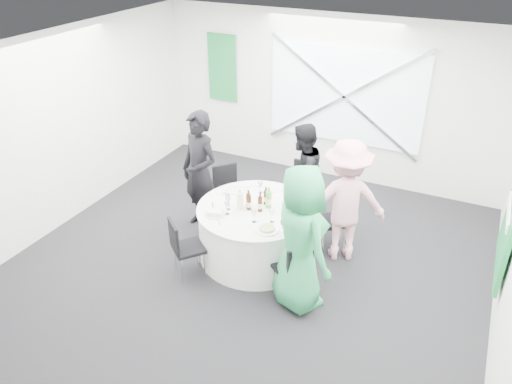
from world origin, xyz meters
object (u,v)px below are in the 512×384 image
at_px(chair_back, 301,188).
at_px(chair_back_right, 337,216).
at_px(person_woman_pink, 345,201).
at_px(chair_front_left, 183,244).
at_px(person_woman_green, 300,239).
at_px(chair_back_left, 228,189).
at_px(chair_front_right, 295,268).
at_px(banquet_table, 256,232).
at_px(clear_water_bottle, 240,201).
at_px(green_water_bottle, 269,200).
at_px(person_man_back, 302,175).
at_px(person_man_back_left, 200,172).

relative_size(chair_back, chair_back_right, 1.11).
height_order(chair_back, person_woman_pink, person_woman_pink).
relative_size(chair_front_left, person_woman_green, 0.45).
height_order(chair_back_left, chair_front_right, chair_back_left).
height_order(banquet_table, chair_back_left, chair_back_left).
distance_m(banquet_table, chair_back, 1.15).
height_order(person_woman_green, clear_water_bottle, person_woman_green).
bearing_deg(chair_back_right, chair_front_right, -42.30).
xyz_separation_m(chair_back_right, green_water_bottle, (-0.75, -0.62, 0.38)).
height_order(chair_front_left, person_man_back, person_man_back).
bearing_deg(person_woman_green, chair_back_right, -55.93).
bearing_deg(chair_back, chair_front_right, -60.53).
bearing_deg(person_man_back_left, chair_back_left, 69.72).
relative_size(banquet_table, clear_water_bottle, 5.32).
bearing_deg(person_man_back, person_woman_green, 31.07).
xyz_separation_m(person_woman_pink, person_woman_green, (-0.18, -1.13, 0.05)).
distance_m(person_woman_pink, green_water_bottle, 1.00).
height_order(chair_back, green_water_bottle, green_water_bottle).
height_order(chair_back_right, chair_front_right, chair_back_right).
xyz_separation_m(banquet_table, person_woman_pink, (1.04, 0.52, 0.47)).
relative_size(chair_back_right, chair_front_right, 1.03).
xyz_separation_m(person_man_back, green_water_bottle, (-0.07, -1.02, 0.09)).
distance_m(chair_front_left, clear_water_bottle, 0.92).
height_order(chair_back, chair_front_left, chair_back).
distance_m(person_man_back, green_water_bottle, 1.03).
height_order(chair_back_left, person_man_back, person_man_back).
bearing_deg(clear_water_bottle, person_woman_pink, 27.00).
bearing_deg(person_woman_green, person_man_back, -33.66).
bearing_deg(green_water_bottle, banquet_table, -147.23).
bearing_deg(chair_back, person_man_back_left, -138.28).
distance_m(chair_front_right, person_woman_green, 0.43).
xyz_separation_m(banquet_table, green_water_bottle, (0.14, 0.09, 0.49)).
height_order(chair_front_right, person_woman_green, person_woman_green).
xyz_separation_m(chair_front_right, clear_water_bottle, (-0.98, 0.50, 0.40)).
relative_size(chair_back_right, clear_water_bottle, 2.88).
height_order(person_woman_green, green_water_bottle, person_woman_green).
height_order(chair_back_right, person_man_back, person_man_back).
distance_m(chair_back, person_woman_pink, 1.07).
xyz_separation_m(person_man_back_left, green_water_bottle, (1.20, -0.26, -0.02)).
bearing_deg(chair_back_right, person_woman_pink, -1.10).
xyz_separation_m(chair_back_left, chair_front_left, (0.14, -1.46, -0.03)).
height_order(person_man_back, clear_water_bottle, person_man_back).
bearing_deg(person_woman_green, chair_back, -33.72).
xyz_separation_m(person_woman_green, green_water_bottle, (-0.71, 0.71, -0.03)).
xyz_separation_m(person_man_back, person_woman_green, (0.65, -1.73, 0.12)).
bearing_deg(person_man_back, banquet_table, 0.00).
distance_m(person_man_back_left, clear_water_bottle, 0.99).
bearing_deg(person_man_back, chair_front_left, -13.90).
xyz_separation_m(banquet_table, person_woman_green, (0.85, -0.62, 0.52)).
height_order(person_man_back_left, green_water_bottle, person_man_back_left).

